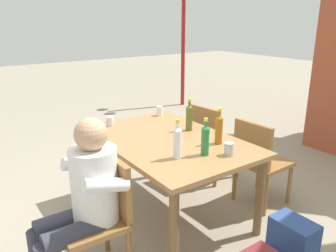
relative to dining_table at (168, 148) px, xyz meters
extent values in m
plane|color=gray|center=(0.00, 0.00, -0.67)|extent=(24.00, 24.00, 0.00)
cube|color=#A37547|center=(0.00, 0.00, 0.07)|extent=(1.57, 1.04, 0.04)
cylinder|color=brown|center=(-0.70, -0.44, -0.31)|extent=(0.07, 0.07, 0.72)
cylinder|color=brown|center=(0.70, -0.44, -0.31)|extent=(0.07, 0.07, 0.72)
cylinder|color=brown|center=(-0.70, 0.44, -0.31)|extent=(0.07, 0.07, 0.72)
cylinder|color=brown|center=(0.70, 0.44, -0.31)|extent=(0.07, 0.07, 0.72)
cube|color=olive|center=(0.35, -0.90, -0.24)|extent=(0.45, 0.45, 0.04)
cube|color=olive|center=(0.36, -0.70, -0.01)|extent=(0.42, 0.05, 0.42)
cylinder|color=olive|center=(0.16, -1.09, -0.46)|extent=(0.04, 0.04, 0.41)
cylinder|color=olive|center=(0.17, -0.71, -0.46)|extent=(0.04, 0.04, 0.41)
cube|color=olive|center=(-0.35, 0.90, -0.24)|extent=(0.48, 0.48, 0.04)
cube|color=olive|center=(-0.33, 0.70, -0.01)|extent=(0.42, 0.08, 0.42)
cylinder|color=olive|center=(-0.18, 1.11, -0.46)|extent=(0.04, 0.04, 0.41)
cylinder|color=olive|center=(-0.56, 1.07, -0.46)|extent=(0.04, 0.04, 0.41)
cylinder|color=olive|center=(-0.14, 0.73, -0.46)|extent=(0.04, 0.04, 0.41)
cylinder|color=olive|center=(-0.52, 0.69, -0.46)|extent=(0.04, 0.04, 0.41)
cube|color=olive|center=(0.35, 0.90, -0.24)|extent=(0.46, 0.46, 0.04)
cube|color=olive|center=(0.36, 0.70, -0.01)|extent=(0.42, 0.06, 0.42)
cylinder|color=olive|center=(0.53, 1.10, -0.46)|extent=(0.04, 0.04, 0.41)
cylinder|color=olive|center=(0.16, 1.08, -0.46)|extent=(0.04, 0.04, 0.41)
cylinder|color=olive|center=(0.55, 0.72, -0.46)|extent=(0.04, 0.04, 0.41)
cylinder|color=olive|center=(0.17, 0.70, -0.46)|extent=(0.04, 0.04, 0.41)
cylinder|color=white|center=(0.35, -0.85, 0.04)|extent=(0.32, 0.32, 0.52)
sphere|color=tan|center=(0.35, -0.85, 0.40)|extent=(0.22, 0.22, 0.22)
cylinder|color=#383847|center=(0.26, -1.05, -0.22)|extent=(0.14, 0.40, 0.14)
cylinder|color=white|center=(0.16, -0.85, 0.12)|extent=(0.09, 0.31, 0.16)
cylinder|color=#383847|center=(0.44, -1.05, -0.22)|extent=(0.14, 0.40, 0.14)
cylinder|color=white|center=(0.54, -0.85, 0.12)|extent=(0.09, 0.31, 0.16)
cylinder|color=#566623|center=(-0.08, 0.30, 0.20)|extent=(0.06, 0.06, 0.22)
cone|color=#566623|center=(-0.08, 0.30, 0.33)|extent=(0.06, 0.06, 0.03)
cylinder|color=#566623|center=(-0.08, 0.30, 0.36)|extent=(0.03, 0.03, 0.03)
cylinder|color=yellow|center=(-0.08, 0.30, 0.39)|extent=(0.03, 0.03, 0.02)
cylinder|color=white|center=(0.40, -0.19, 0.20)|extent=(0.06, 0.06, 0.22)
cone|color=white|center=(0.40, -0.19, 0.33)|extent=(0.06, 0.06, 0.03)
cylinder|color=white|center=(0.40, -0.19, 0.36)|extent=(0.03, 0.03, 0.03)
cylinder|color=yellow|center=(0.40, -0.19, 0.39)|extent=(0.03, 0.03, 0.02)
cylinder|color=#287A38|center=(0.47, 0.03, 0.19)|extent=(0.06, 0.06, 0.22)
cone|color=#287A38|center=(0.47, 0.03, 0.32)|extent=(0.06, 0.06, 0.03)
cylinder|color=#287A38|center=(0.47, 0.03, 0.35)|extent=(0.03, 0.03, 0.03)
cylinder|color=yellow|center=(0.47, 0.03, 0.37)|extent=(0.03, 0.03, 0.02)
cylinder|color=#996019|center=(0.34, 0.29, 0.20)|extent=(0.06, 0.06, 0.23)
cone|color=#996019|center=(0.34, 0.29, 0.33)|extent=(0.06, 0.06, 0.03)
cylinder|color=#996019|center=(0.34, 0.29, 0.36)|extent=(0.03, 0.03, 0.03)
cylinder|color=yellow|center=(0.34, 0.29, 0.39)|extent=(0.03, 0.03, 0.03)
cylinder|color=silver|center=(-0.64, -0.25, 0.13)|extent=(0.08, 0.08, 0.09)
cylinder|color=white|center=(-0.67, 0.35, 0.14)|extent=(0.07, 0.07, 0.10)
cylinder|color=#B2B7BC|center=(0.58, 0.17, 0.14)|extent=(0.08, 0.08, 0.10)
cube|color=#2D4784|center=(1.18, 0.23, -0.44)|extent=(0.30, 0.20, 0.46)
cylinder|color=maroon|center=(-3.31, 2.70, 0.56)|extent=(0.08, 0.08, 2.45)
camera|label=1|loc=(2.32, -1.62, 1.11)|focal=36.15mm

